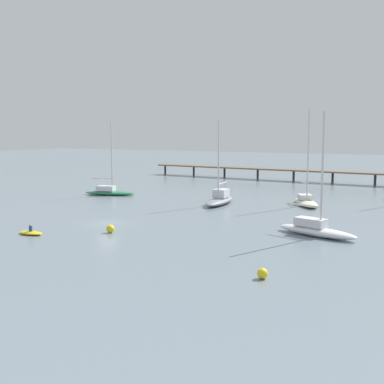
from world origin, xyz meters
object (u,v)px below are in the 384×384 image
pier (316,168)px  mooring_buoy_far (110,229)px  sailboat_white (316,228)px  sailboat_gray (220,199)px  mooring_buoy_inner (263,273)px  dinghy_yellow (31,233)px  sailboat_cream (306,200)px  sailboat_green (109,191)px

pier → mooring_buoy_far: bearing=-94.9°
pier → sailboat_white: bearing=-75.3°
sailboat_gray → mooring_buoy_inner: size_ratio=15.56×
dinghy_yellow → mooring_buoy_inner: dinghy_yellow is taller
sailboat_cream → dinghy_yellow: 39.93m
sailboat_cream → mooring_buoy_inner: sailboat_cream is taller
pier → sailboat_gray: sailboat_gray is taller
dinghy_yellow → mooring_buoy_inner: bearing=-5.9°
pier → sailboat_green: sailboat_green is taller
dinghy_yellow → pier: bearing=79.8°
sailboat_gray → dinghy_yellow: sailboat_gray is taller
sailboat_cream → dinghy_yellow: sailboat_cream is taller
sailboat_cream → dinghy_yellow: (-19.58, -34.79, -0.52)m
sailboat_gray → sailboat_cream: (11.46, 5.71, -0.12)m
sailboat_green → sailboat_cream: size_ratio=0.88×
sailboat_gray → sailboat_white: bearing=-39.4°
sailboat_gray → sailboat_green: 21.42m
mooring_buoy_far → mooring_buoy_inner: bearing=-20.6°
sailboat_cream → dinghy_yellow: bearing=-119.4°
sailboat_gray → sailboat_cream: sailboat_cream is taller
sailboat_gray → dinghy_yellow: (-8.12, -29.08, -0.65)m
pier → mooring_buoy_far: 63.60m
sailboat_white → sailboat_green: (-39.80, 15.68, -0.09)m
sailboat_white → sailboat_green: sailboat_white is taller
mooring_buoy_inner → mooring_buoy_far: (-20.21, 7.59, 0.03)m
mooring_buoy_far → sailboat_gray: bearing=86.9°
mooring_buoy_inner → dinghy_yellow: bearing=174.1°
pier → mooring_buoy_inner: pier is taller
sailboat_cream → sailboat_gray: bearing=-153.5°
sailboat_white → mooring_buoy_far: bearing=-155.0°
pier → dinghy_yellow: bearing=-100.2°
pier → mooring_buoy_far: pier is taller
dinghy_yellow → sailboat_cream: bearing=60.6°
sailboat_green → mooring_buoy_far: bearing=-51.1°
sailboat_gray → dinghy_yellow: bearing=-105.6°
dinghy_yellow → mooring_buoy_far: bearing=35.2°
mooring_buoy_inner → sailboat_green: bearing=141.2°
sailboat_green → sailboat_gray: bearing=-1.6°
sailboat_white → dinghy_yellow: (-26.50, -14.00, -0.61)m
sailboat_gray → mooring_buoy_inner: bearing=-59.3°
sailboat_gray → mooring_buoy_far: bearing=-93.1°
sailboat_gray → sailboat_green: bearing=178.4°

